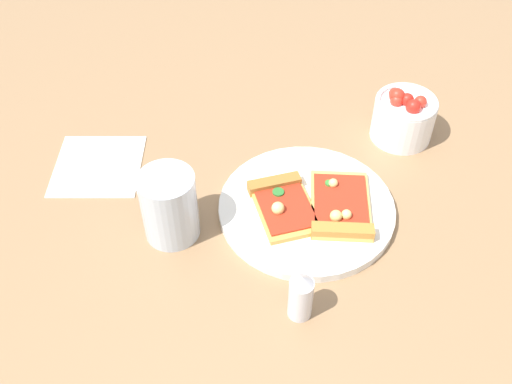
# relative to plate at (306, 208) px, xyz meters

# --- Properties ---
(ground_plane) EXTENTS (2.40, 2.40, 0.00)m
(ground_plane) POSITION_rel_plate_xyz_m (0.04, -0.02, -0.01)
(ground_plane) COLOR #93704C
(ground_plane) RESTS_ON ground
(plate) EXTENTS (0.26, 0.26, 0.01)m
(plate) POSITION_rel_plate_xyz_m (0.00, 0.00, 0.00)
(plate) COLOR white
(plate) RESTS_ON ground_plane
(pizza_slice_near) EXTENTS (0.13, 0.14, 0.03)m
(pizza_slice_near) POSITION_rel_plate_xyz_m (0.04, 0.01, 0.01)
(pizza_slice_near) COLOR gold
(pizza_slice_near) RESTS_ON plate
(pizza_slice_far) EXTENTS (0.12, 0.15, 0.02)m
(pizza_slice_far) POSITION_rel_plate_xyz_m (-0.05, 0.00, 0.01)
(pizza_slice_far) COLOR #E5B256
(pizza_slice_far) RESTS_ON plate
(salad_bowl) EXTENTS (0.10, 0.10, 0.09)m
(salad_bowl) POSITION_rel_plate_xyz_m (-0.11, -0.22, 0.03)
(salad_bowl) COLOR white
(salad_bowl) RESTS_ON ground_plane
(soda_glass) EXTENTS (0.08, 0.08, 0.11)m
(soda_glass) POSITION_rel_plate_xyz_m (0.18, 0.10, 0.05)
(soda_glass) COLOR silver
(soda_glass) RESTS_ON ground_plane
(paper_napkin) EXTENTS (0.18, 0.18, 0.00)m
(paper_napkin) POSITION_rel_plate_xyz_m (0.35, 0.00, -0.01)
(paper_napkin) COLOR silver
(paper_napkin) RESTS_ON ground_plane
(pepper_shaker) EXTENTS (0.03, 0.03, 0.08)m
(pepper_shaker) POSITION_rel_plate_xyz_m (-0.03, 0.17, 0.03)
(pepper_shaker) COLOR silver
(pepper_shaker) RESTS_ON ground_plane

